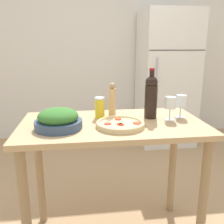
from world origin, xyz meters
TOP-DOWN VIEW (x-y plane):
  - wall_back at (-0.00, 2.24)m, footprint 6.40×0.09m
  - refrigerator at (1.00, 1.84)m, footprint 0.73×0.72m
  - prep_counter at (0.00, 0.00)m, footprint 1.17×0.64m
  - wine_bottle at (0.27, 0.07)m, footprint 0.08×0.08m
  - wine_glass_near at (0.38, 0.01)m, footprint 0.07×0.07m
  - wine_glass_far at (0.47, 0.06)m, footprint 0.07×0.07m
  - pepper_mill at (0.01, 0.14)m, footprint 0.05×0.05m
  - salad_bowl at (-0.33, -0.08)m, footprint 0.28×0.28m
  - homemade_pizza at (0.03, -0.09)m, footprint 0.29×0.29m
  - salt_canister at (-0.07, 0.12)m, footprint 0.07×0.07m

SIDE VIEW (x-z plane):
  - prep_counter at x=0.00m, z-range 0.29..1.17m
  - homemade_pizza at x=0.03m, z-range 0.88..0.91m
  - refrigerator at x=1.00m, z-range 0.00..1.81m
  - salad_bowl at x=-0.33m, z-range 0.87..1.00m
  - salt_canister at x=-0.07m, z-range 0.88..1.02m
  - wine_glass_near at x=0.38m, z-range 0.91..1.07m
  - wine_glass_far at x=0.47m, z-range 0.91..1.07m
  - pepper_mill at x=0.01m, z-range 0.88..1.11m
  - wine_bottle at x=0.27m, z-range 0.87..1.20m
  - wall_back at x=0.00m, z-range 0.00..2.60m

